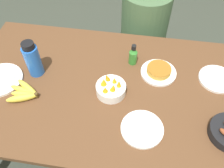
# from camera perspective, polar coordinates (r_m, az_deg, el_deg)

# --- Properties ---
(ground_plane) EXTENTS (14.00, 14.00, 0.00)m
(ground_plane) POSITION_cam_1_polar(r_m,az_deg,el_deg) (2.02, 0.00, -14.10)
(ground_plane) COLOR #383D33
(dining_table) EXTENTS (1.78, 1.00, 0.75)m
(dining_table) POSITION_cam_1_polar(r_m,az_deg,el_deg) (1.45, 0.00, -2.90)
(dining_table) COLOR brown
(dining_table) RESTS_ON ground_plane
(banana_bunch) EXTENTS (0.19, 0.19, 0.04)m
(banana_bunch) POSITION_cam_1_polar(r_m,az_deg,el_deg) (1.42, -20.25, -2.02)
(banana_bunch) COLOR gold
(banana_bunch) RESTS_ON dining_table
(frittata_plate_center) EXTENTS (0.22, 0.22, 0.05)m
(frittata_plate_center) POSITION_cam_1_polar(r_m,az_deg,el_deg) (1.47, 11.16, 3.04)
(frittata_plate_center) COLOR white
(frittata_plate_center) RESTS_ON dining_table
(empty_plate_near_front) EXTENTS (0.26, 0.26, 0.02)m
(empty_plate_near_front) POSITION_cam_1_polar(r_m,az_deg,el_deg) (1.56, -25.22, 0.96)
(empty_plate_near_front) COLOR white
(empty_plate_near_front) RESTS_ON dining_table
(empty_plate_far_left) EXTENTS (0.22, 0.22, 0.02)m
(empty_plate_far_left) POSITION_cam_1_polar(r_m,az_deg,el_deg) (1.23, 7.25, -10.65)
(empty_plate_far_left) COLOR white
(empty_plate_far_left) RESTS_ON dining_table
(empty_plate_far_right) EXTENTS (0.22, 0.22, 0.02)m
(empty_plate_far_right) POSITION_cam_1_polar(r_m,az_deg,el_deg) (1.55, 23.96, 1.12)
(empty_plate_far_right) COLOR white
(empty_plate_far_right) RESTS_ON dining_table
(fruit_bowl_mango) EXTENTS (0.17, 0.17, 0.11)m
(fruit_bowl_mango) POSITION_cam_1_polar(r_m,az_deg,el_deg) (1.33, -0.40, -1.03)
(fruit_bowl_mango) COLOR white
(fruit_bowl_mango) RESTS_ON dining_table
(water_bottle) EXTENTS (0.09, 0.09, 0.23)m
(water_bottle) POSITION_cam_1_polar(r_m,az_deg,el_deg) (1.46, -18.54, 5.64)
(water_bottle) COLOR blue
(water_bottle) RESTS_ON dining_table
(hot_sauce_bottle) EXTENTS (0.05, 0.05, 0.14)m
(hot_sauce_bottle) POSITION_cam_1_polar(r_m,az_deg,el_deg) (1.48, 5.10, 6.86)
(hot_sauce_bottle) COLOR #337F2D
(hot_sauce_bottle) RESTS_ON dining_table
(person_figure) EXTENTS (0.42, 0.42, 1.17)m
(person_figure) POSITION_cam_1_polar(r_m,az_deg,el_deg) (2.11, 7.28, 10.05)
(person_figure) COLOR black
(person_figure) RESTS_ON ground_plane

